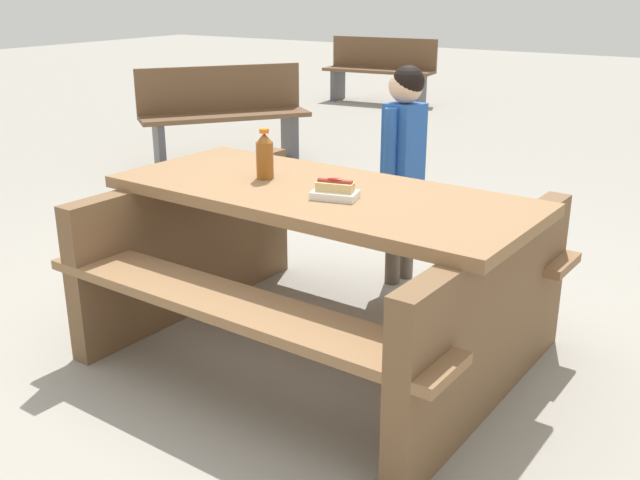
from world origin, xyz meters
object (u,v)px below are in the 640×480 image
object	(u,v)px
picnic_table	(320,258)
park_bench_far	(380,69)
hotdog_tray	(335,191)
park_bench_near	(224,112)
soda_bottle	(265,156)
child_in_coat	(404,147)

from	to	relation	value
picnic_table	park_bench_far	size ratio (longest dim) A/B	1.21
picnic_table	hotdog_tray	size ratio (longest dim) A/B	9.22
hotdog_tray	park_bench_near	bearing A→B (deg)	136.83
soda_bottle	park_bench_far	distance (m)	7.12
child_in_coat	park_bench_far	world-z (taller)	child_in_coat
child_in_coat	picnic_table	bearing A→B (deg)	-84.62
soda_bottle	picnic_table	bearing A→B (deg)	-2.55
child_in_coat	park_bench_near	xyz separation A→B (m)	(-2.65, 1.67, -0.30)
soda_bottle	child_in_coat	xyz separation A→B (m)	(0.21, 0.92, -0.10)
hotdog_tray	park_bench_near	distance (m)	3.95
picnic_table	park_bench_near	distance (m)	3.78
soda_bottle	child_in_coat	distance (m)	0.95
hotdog_tray	park_bench_far	xyz separation A→B (m)	(-3.39, 6.56, -0.33)
soda_bottle	child_in_coat	bearing A→B (deg)	77.36
picnic_table	child_in_coat	world-z (taller)	child_in_coat
soda_bottle	park_bench_far	xyz separation A→B (m)	(-2.97, 6.46, -0.40)
picnic_table	soda_bottle	size ratio (longest dim) A/B	8.47
soda_bottle	park_bench_near	distance (m)	3.58
soda_bottle	park_bench_near	bearing A→B (deg)	133.36
park_bench_near	hotdog_tray	bearing A→B (deg)	-43.17
hotdog_tray	child_in_coat	world-z (taller)	child_in_coat
hotdog_tray	park_bench_near	xyz separation A→B (m)	(-2.87, 2.69, -0.33)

